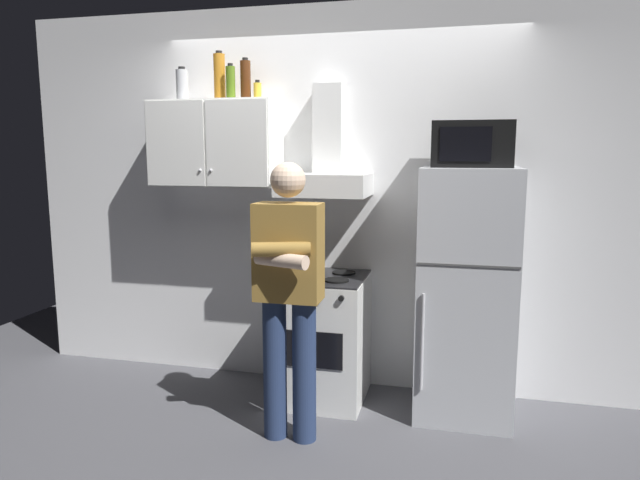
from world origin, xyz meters
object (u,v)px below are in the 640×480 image
stove_oven (321,337)px  bottle_olive_oil (231,82)px  refrigerator (466,293)px  range_hood (326,166)px  person_standing (289,291)px  upper_cabinet (216,144)px  bottle_spice_jar (258,91)px  bottle_liquor_amber (220,77)px  bottle_rum_dark (246,80)px  microwave (472,144)px  bottle_canister_steel (182,85)px

stove_oven → bottle_olive_oil: size_ratio=3.66×
refrigerator → stove_oven: bearing=-180.0°
range_hood → person_standing: 1.01m
upper_cabinet → bottle_spice_jar: 0.47m
upper_cabinet → bottle_liquor_amber: bearing=23.1°
upper_cabinet → refrigerator: 2.00m
range_hood → bottle_olive_oil: bearing=-177.0°
stove_oven → bottle_olive_oil: (-0.66, 0.09, 1.73)m
person_standing → upper_cabinet: bearing=135.7°
range_hood → refrigerator: range_hood is taller
bottle_liquor_amber → bottle_olive_oil: bearing=-25.8°
refrigerator → bottle_rum_dark: bearing=173.8°
microwave → bottle_rum_dark: size_ratio=1.69×
bottle_liquor_amber → person_standing: bearing=-46.3°
bottle_olive_oil → microwave: bearing=-2.6°
bottle_olive_oil → refrigerator: bearing=-3.2°
range_hood → bottle_rum_dark: bearing=176.0°
upper_cabinet → bottle_canister_steel: size_ratio=3.92×
stove_oven → bottle_spice_jar: bottle_spice_jar is taller
bottle_spice_jar → bottle_liquor_amber: bearing=-177.1°
refrigerator → bottle_canister_steel: bottle_canister_steel is taller
upper_cabinet → person_standing: size_ratio=0.55×
range_hood → person_standing: (-0.05, -0.73, -0.70)m
refrigerator → bottle_liquor_amber: (-1.71, 0.14, 1.41)m
upper_cabinet → range_hood: size_ratio=1.20×
microwave → bottle_rum_dark: 1.60m
stove_oven → bottle_spice_jar: size_ratio=6.65×
bottle_spice_jar → refrigerator: bearing=-6.1°
range_hood → bottle_canister_steel: (-1.03, -0.02, 0.56)m
bottle_liquor_amber → bottle_rum_dark: bearing=8.3°
refrigerator → bottle_canister_steel: 2.40m
stove_oven → bottle_canister_steel: 2.01m
bottle_rum_dark → bottle_olive_oil: bottle_rum_dark is taller
microwave → range_hood: bearing=173.5°
upper_cabinet → bottle_spice_jar: bearing=5.5°
bottle_canister_steel → bottle_liquor_amber: bearing=8.0°
upper_cabinet → stove_oven: 1.55m
stove_oven → upper_cabinet: bearing=171.1°
person_standing → bottle_rum_dark: (-0.53, 0.77, 1.28)m
microwave → bottle_liquor_amber: 1.78m
refrigerator → microwave: bearing=90.9°
bottle_liquor_amber → bottle_spice_jar: bearing=2.9°
refrigerator → bottle_rum_dark: 2.07m
stove_oven → person_standing: 0.77m
range_hood → bottle_canister_steel: 1.17m
upper_cabinet → refrigerator: bearing=-4.1°
bottle_spice_jar → bottle_canister_steel: size_ratio=0.57×
microwave → person_standing: microwave is taller
range_hood → bottle_liquor_amber: 0.98m
stove_oven → range_hood: size_ratio=1.17×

